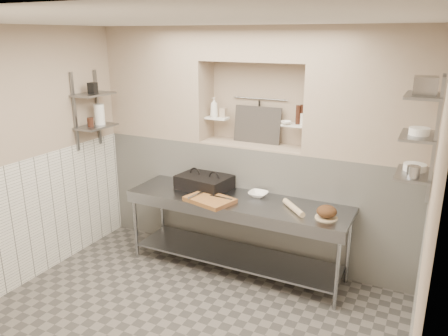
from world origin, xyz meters
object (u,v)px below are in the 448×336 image
Objects in this scene: prep_table at (236,220)px; mixing_bowl at (258,194)px; bottle_soap at (214,107)px; jug_left at (99,114)px; bowl_alcove at (286,123)px; cutting_board at (210,200)px; rolling_pin at (294,208)px; bread_loaf at (327,211)px; panini_press at (204,182)px.

mixing_bowl reaches higher than prep_table.
jug_left is (-1.31, -0.60, -0.10)m from bottle_soap.
jug_left is (-1.87, -0.06, 1.10)m from prep_table.
bottle_soap is at bearing 178.19° from bowl_alcove.
bottle_soap is (-0.56, 0.54, 1.19)m from prep_table.
cutting_board is at bearing -131.32° from bowl_alcove.
rolling_pin is 3.48× the size of bowl_alcove.
cutting_board reaches higher than prep_table.
bowl_alcove is (-0.66, 0.59, 0.76)m from bread_loaf.
prep_table is at bearing -127.14° from bowl_alcove.
prep_table is 10.24× the size of jug_left.
rolling_pin reaches higher than mixing_bowl.
jug_left is (-2.55, -0.03, 0.81)m from rolling_pin.
bread_loaf reaches higher than cutting_board.
bread_loaf is (0.86, -0.28, 0.05)m from mixing_bowl.
jug_left is (-2.26, -0.57, 0.01)m from bowl_alcove.
bread_loaf is 1.93m from bottle_soap.
cutting_board is 0.58m from mixing_bowl.
rolling_pin is at bearing -24.50° from mixing_bowl.
panini_press is 5.47× the size of bowl_alcove.
bowl_alcove is (-0.30, 0.54, 0.80)m from rolling_pin.
bottle_soap reaches higher than panini_press.
rolling_pin reaches higher than prep_table.
jug_left reaches higher than bowl_alcove.
mixing_bowl is (0.69, 0.04, -0.06)m from panini_press.
bottle_soap is (-1.61, 0.62, 0.86)m from bread_loaf.
prep_table is 1.26m from bowl_alcove.
jug_left is (-1.63, 0.14, 0.82)m from cutting_board.
mixing_bowl is 0.89× the size of bottle_soap.
bottle_soap reaches higher than cutting_board.
panini_press reaches higher than cutting_board.
panini_press is at bearing -176.81° from mixing_bowl.
jug_left reaches higher than panini_press.
bowl_alcove reaches higher than mixing_bowl.
rolling_pin is (0.50, -0.23, 0.01)m from mixing_bowl.
jug_left reaches higher than bread_loaf.
bowl_alcove is (0.89, 0.35, 0.75)m from panini_press.
rolling_pin is at bearing -24.52° from bottle_soap.
bread_loaf is (1.05, -0.08, 0.33)m from prep_table.
bottle_soap is at bearing 113.70° from cutting_board.
prep_table is 0.42m from cutting_board.
mixing_bowl is at bearing 10.77° from panini_press.
bottle_soap is at bearing 106.44° from panini_press.
bottle_soap is at bearing 155.48° from rolling_pin.
prep_table is at bearing -10.43° from panini_press.
mixing_bowl is at bearing -122.67° from bowl_alcove.
jug_left is at bearing -172.83° from mixing_bowl.
bowl_alcove is at bearing -1.81° from bottle_soap.
cutting_board is (0.26, -0.36, -0.06)m from panini_press.
jug_left is at bearing -178.22° from prep_table.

